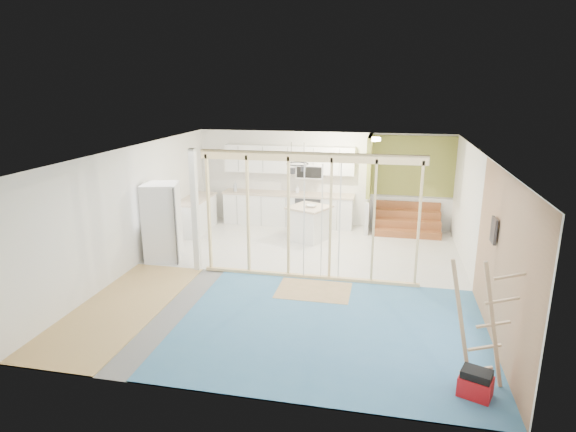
% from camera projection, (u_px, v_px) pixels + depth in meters
% --- Properties ---
extents(room, '(7.01, 8.01, 2.61)m').
position_uv_depth(room, '(294.00, 217.00, 9.55)').
color(room, slate).
rests_on(room, ground).
extents(floor_overlays, '(7.00, 8.00, 0.03)m').
position_uv_depth(floor_overlays, '(298.00, 276.00, 9.93)').
color(floor_overlays, silver).
rests_on(floor_overlays, room).
extents(stud_frame, '(4.66, 0.14, 2.60)m').
position_uv_depth(stud_frame, '(284.00, 203.00, 9.52)').
color(stud_frame, beige).
rests_on(stud_frame, room).
extents(base_cabinets, '(4.45, 2.24, 0.93)m').
position_uv_depth(base_cabinets, '(261.00, 211.00, 13.26)').
color(base_cabinets, white).
rests_on(base_cabinets, room).
extents(upper_cabinets, '(3.60, 0.41, 0.85)m').
position_uv_depth(upper_cabinets, '(291.00, 161.00, 13.18)').
color(upper_cabinets, white).
rests_on(upper_cabinets, room).
extents(green_partition, '(2.25, 1.51, 2.60)m').
position_uv_depth(green_partition, '(397.00, 198.00, 12.69)').
color(green_partition, olive).
rests_on(green_partition, room).
extents(pot_rack, '(0.52, 0.52, 0.72)m').
position_uv_depth(pot_rack, '(297.00, 166.00, 11.21)').
color(pot_rack, black).
rests_on(pot_rack, room).
extents(sheathing_panel, '(0.02, 4.00, 2.60)m').
position_uv_depth(sheathing_panel, '(503.00, 266.00, 6.98)').
color(sheathing_panel, tan).
rests_on(sheathing_panel, room).
extents(electrical_panel, '(0.04, 0.30, 0.40)m').
position_uv_depth(electrical_panel, '(494.00, 230.00, 7.46)').
color(electrical_panel, '#3C3D42').
rests_on(electrical_panel, room).
extents(ceiling_light, '(0.32, 0.32, 0.08)m').
position_uv_depth(ceiling_light, '(374.00, 139.00, 11.78)').
color(ceiling_light, '#FFEABF').
rests_on(ceiling_light, room).
extents(fridge, '(0.94, 0.91, 1.75)m').
position_uv_depth(fridge, '(163.00, 222.00, 10.69)').
color(fridge, white).
rests_on(fridge, room).
extents(island, '(1.20, 1.20, 0.89)m').
position_uv_depth(island, '(309.00, 224.00, 12.15)').
color(island, white).
rests_on(island, room).
extents(bowl, '(0.31, 0.31, 0.06)m').
position_uv_depth(bowl, '(311.00, 206.00, 11.95)').
color(bowl, silver).
rests_on(bowl, island).
extents(soap_bottle_a, '(0.12, 0.12, 0.28)m').
position_uv_depth(soap_bottle_a, '(235.00, 186.00, 13.49)').
color(soap_bottle_a, '#9FA7B1').
rests_on(soap_bottle_a, base_cabinets).
extents(soap_bottle_b, '(0.11, 0.12, 0.21)m').
position_uv_depth(soap_bottle_b, '(297.00, 189.00, 13.33)').
color(soap_bottle_b, silver).
rests_on(soap_bottle_b, base_cabinets).
extents(toolbox, '(0.48, 0.42, 0.38)m').
position_uv_depth(toolbox, '(476.00, 384.00, 6.07)').
color(toolbox, '#B51015').
rests_on(toolbox, room).
extents(ladder, '(0.94, 0.10, 1.74)m').
position_uv_depth(ladder, '(481.00, 325.00, 6.11)').
color(ladder, tan).
rests_on(ladder, room).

